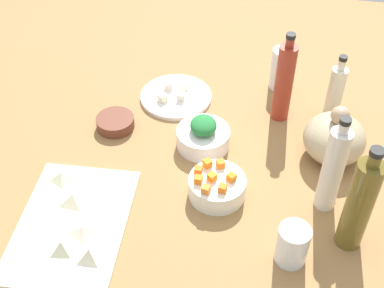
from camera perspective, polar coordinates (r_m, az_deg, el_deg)
name	(u,v)px	position (r cm, az deg, el deg)	size (l,w,h in cm)	color
tabletop	(192,162)	(134.55, 0.00, -2.02)	(190.00, 190.00, 3.00)	olive
cutting_board	(73,224)	(121.64, -13.04, -8.62)	(35.15, 24.21, 1.00)	silver
plate_tofu	(176,97)	(151.95, -1.78, 5.24)	(20.80, 20.80, 1.20)	white
bowl_greens	(203,138)	(135.31, 1.24, 0.67)	(13.95, 13.95, 5.11)	white
bowl_carrots	(217,187)	(123.20, 2.77, -4.77)	(13.62, 13.62, 5.18)	white
bowl_small_side	(115,122)	(143.00, -8.46, 2.37)	(10.36, 10.36, 3.14)	brown
teapot	(334,138)	(134.84, 15.44, 0.63)	(18.02, 15.62, 15.89)	tan
bottle_0	(359,204)	(112.06, 17.97, -6.36)	(5.67, 5.67, 27.98)	brown
bottle_1	(336,89)	(148.69, 15.60, 5.87)	(4.44, 4.44, 18.23)	silver
bottle_2	(333,169)	(118.48, 15.26, -2.69)	(4.89, 4.89, 26.40)	silver
bottle_3	(284,82)	(140.79, 10.12, 6.74)	(4.89, 4.89, 26.52)	maroon
drinking_glass_0	(282,69)	(155.36, 9.86, 8.17)	(6.50, 6.50, 12.77)	white
drinking_glass_1	(292,245)	(111.90, 11.01, -10.83)	(6.82, 6.82, 9.62)	white
carrot_cube_0	(221,164)	(123.66, 3.17, -2.20)	(1.80, 1.80, 1.80)	orange
carrot_cube_1	(198,180)	(119.92, 0.71, -3.95)	(1.80, 1.80, 1.80)	orange
carrot_cube_2	(212,177)	(120.56, 2.20, -3.66)	(1.80, 1.80, 1.80)	orange
carrot_cube_3	(231,177)	(120.78, 4.38, -3.68)	(1.80, 1.80, 1.80)	orange
carrot_cube_4	(223,188)	(118.28, 3.39, -4.91)	(1.80, 1.80, 1.80)	orange
carrot_cube_5	(198,170)	(121.96, 0.70, -2.93)	(1.80, 1.80, 1.80)	orange
carrot_cube_6	(207,163)	(123.64, 1.72, -2.15)	(1.80, 1.80, 1.80)	orange
carrot_cube_7	(206,189)	(117.91, 1.54, -5.03)	(1.80, 1.80, 1.80)	orange
chopped_greens_mound	(203,125)	(132.36, 1.27, 2.08)	(7.80, 6.86, 3.75)	#247536
tofu_cube_0	(181,96)	(149.24, -1.23, 5.27)	(2.20, 2.20, 2.20)	white
tofu_cube_1	(183,87)	(152.91, -0.97, 6.34)	(2.20, 2.20, 2.20)	white
tofu_cube_2	(162,98)	(148.97, -3.28, 5.12)	(2.20, 2.20, 2.20)	#F4EBC9
tofu_cube_3	(169,86)	(153.42, -2.60, 6.44)	(2.20, 2.20, 2.20)	#F9E2CE
dumpling_0	(90,253)	(113.55, -11.22, -11.76)	(4.89, 4.70, 2.96)	beige
dumpling_1	(62,176)	(130.00, -14.16, -3.42)	(5.15, 4.72, 2.42)	beige
dumpling_2	(84,229)	(118.04, -11.81, -9.18)	(5.59, 5.45, 2.37)	beige
dumpling_3	(62,246)	(116.14, -14.18, -10.84)	(4.72, 4.53, 2.73)	beige
dumpling_4	(73,198)	(124.52, -12.98, -5.78)	(5.63, 5.49, 2.44)	beige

